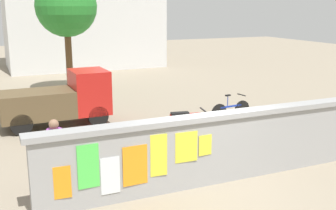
% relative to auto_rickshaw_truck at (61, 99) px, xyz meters
% --- Properties ---
extents(ground, '(60.00, 60.00, 0.00)m').
position_rel_auto_rickshaw_truck_xyz_m(ground, '(2.32, 1.69, -0.90)').
color(ground, gray).
extents(poster_wall, '(8.22, 0.42, 1.66)m').
position_rel_auto_rickshaw_truck_xyz_m(poster_wall, '(2.31, -6.31, -0.05)').
color(poster_wall, '#979797').
rests_on(poster_wall, ground).
extents(auto_rickshaw_truck, '(3.63, 1.57, 1.85)m').
position_rel_auto_rickshaw_truck_xyz_m(auto_rickshaw_truck, '(0.00, 0.00, 0.00)').
color(auto_rickshaw_truck, black).
rests_on(auto_rickshaw_truck, ground).
extents(motorcycle, '(1.89, 0.60, 0.87)m').
position_rel_auto_rickshaw_truck_xyz_m(motorcycle, '(3.28, -2.95, -0.44)').
color(motorcycle, black).
rests_on(motorcycle, ground).
extents(bicycle_near, '(1.71, 0.44, 0.95)m').
position_rel_auto_rickshaw_truck_xyz_m(bicycle_near, '(0.41, -4.39, -0.54)').
color(bicycle_near, black).
rests_on(bicycle_near, ground).
extents(bicycle_far, '(1.70, 0.44, 0.95)m').
position_rel_auto_rickshaw_truck_xyz_m(bicycle_far, '(5.67, -1.83, -0.54)').
color(bicycle_far, black).
rests_on(bicycle_far, ground).
extents(person_walking, '(0.47, 0.47, 1.62)m').
position_rel_auto_rickshaw_truck_xyz_m(person_walking, '(-1.01, -5.19, 0.09)').
color(person_walking, purple).
rests_on(person_walking, ground).
extents(tree_roadside, '(2.81, 2.81, 5.41)m').
position_rel_auto_rickshaw_truck_xyz_m(tree_roadside, '(1.35, 5.57, 3.07)').
color(tree_roadside, brown).
rests_on(tree_roadside, ground).
extents(building_background, '(10.15, 5.95, 8.39)m').
position_rel_auto_rickshaw_truck_xyz_m(building_background, '(3.94, 14.10, 3.31)').
color(building_background, silver).
rests_on(building_background, ground).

